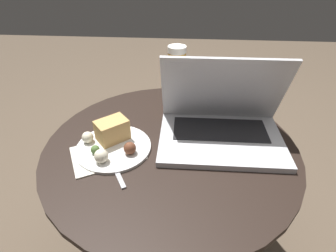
% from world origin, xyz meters
% --- Properties ---
extents(ground_plane, '(6.00, 6.00, 0.00)m').
position_xyz_m(ground_plane, '(0.00, 0.00, 0.00)').
color(ground_plane, brown).
extents(table, '(0.76, 0.76, 0.54)m').
position_xyz_m(table, '(0.00, 0.00, 0.39)').
color(table, black).
rests_on(table, ground_plane).
extents(napkin, '(0.24, 0.21, 0.00)m').
position_xyz_m(napkin, '(-0.18, -0.06, 0.54)').
color(napkin, silver).
rests_on(napkin, table).
extents(laptop, '(0.37, 0.26, 0.25)m').
position_xyz_m(laptop, '(0.15, 0.05, 0.59)').
color(laptop, silver).
rests_on(laptop, table).
extents(beer_glass, '(0.06, 0.06, 0.24)m').
position_xyz_m(beer_glass, '(0.01, 0.19, 0.66)').
color(beer_glass, gold).
rests_on(beer_glass, table).
extents(snack_plate, '(0.22, 0.22, 0.07)m').
position_xyz_m(snack_plate, '(-0.17, -0.03, 0.56)').
color(snack_plate, white).
rests_on(snack_plate, table).
extents(fork, '(0.10, 0.15, 0.00)m').
position_xyz_m(fork, '(-0.15, -0.11, 0.54)').
color(fork, '#B2B2B7').
rests_on(fork, table).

